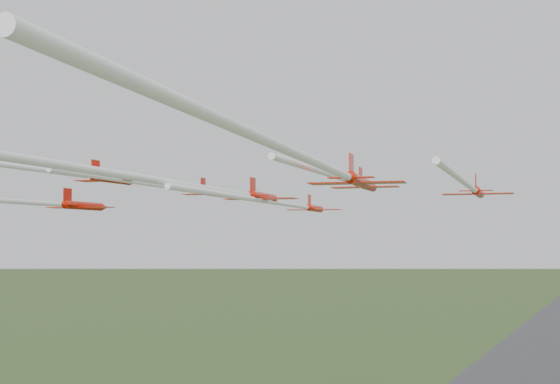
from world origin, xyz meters
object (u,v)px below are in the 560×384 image
at_px(jet_row2_left, 184,189).
at_px(jet_row3_right, 472,187).
at_px(jet_row4_right, 328,168).
at_px(jet_row3_left, 5,201).
at_px(jet_lead, 289,205).
at_px(jet_row2_right, 352,181).
at_px(jet_row3_mid, 205,188).
at_px(jet_row4_left, 23,167).

bearing_deg(jet_row2_left, jet_row3_right, -12.72).
height_order(jet_row3_right, jet_row4_right, jet_row4_right).
bearing_deg(jet_row3_left, jet_row4_right, -19.12).
xyz_separation_m(jet_lead, jet_row2_right, (12.10, -6.26, 2.54)).
bearing_deg(jet_row3_right, jet_row2_right, 148.56).
distance_m(jet_row2_left, jet_row3_left, 23.21).
relative_size(jet_row2_left, jet_row3_left, 0.72).
distance_m(jet_row2_right, jet_row3_mid, 24.98).
bearing_deg(jet_row4_right, jet_row3_right, 65.73).
distance_m(jet_lead, jet_row4_left, 42.99).
relative_size(jet_row2_right, jet_row3_mid, 0.67).
relative_size(jet_row3_right, jet_row4_right, 0.75).
xyz_separation_m(jet_row2_left, jet_row3_right, (38.68, -1.70, -1.09)).
relative_size(jet_lead, jet_row2_left, 1.37).
height_order(jet_row2_left, jet_row3_mid, jet_row2_left).
bearing_deg(jet_row3_mid, jet_row2_left, 119.83).
distance_m(jet_row3_right, jet_row4_right, 26.24).
bearing_deg(jet_lead, jet_row3_mid, -90.95).
bearing_deg(jet_row3_left, jet_lead, 47.33).
xyz_separation_m(jet_row2_left, jet_row4_left, (2.64, -30.25, 0.23)).
distance_m(jet_row2_left, jet_row3_right, 38.74).
bearing_deg(jet_row4_right, jet_row2_right, 96.80).
xyz_separation_m(jet_row2_right, jet_row4_right, (10.82, -33.07, -1.54)).
bearing_deg(jet_row3_right, jet_row3_mid, -152.13).
relative_size(jet_row2_right, jet_row3_right, 1.03).
relative_size(jet_row2_right, jet_row4_right, 0.78).
relative_size(jet_row2_left, jet_row3_right, 1.01).
xyz_separation_m(jet_row4_left, jet_row4_right, (30.17, 2.98, -1.09)).
bearing_deg(jet_row3_left, jet_row3_mid, -5.24).
xyz_separation_m(jet_row3_right, jet_row4_right, (-5.88, -25.57, 0.23)).
relative_size(jet_row3_left, jet_row4_left, 1.11).
bearing_deg(jet_lead, jet_row2_left, -140.35).
bearing_deg(jet_row4_left, jet_row3_left, 136.03).
height_order(jet_lead, jet_row4_right, jet_row4_right).
height_order(jet_row3_left, jet_row3_mid, jet_row3_mid).
bearing_deg(jet_row4_left, jet_row2_right, 54.01).
height_order(jet_row4_left, jet_row4_right, jet_row4_left).
height_order(jet_row2_right, jet_row3_left, jet_row2_right).
xyz_separation_m(jet_row2_left, jet_row2_right, (21.98, 5.80, 0.68)).
height_order(jet_lead, jet_row3_left, jet_lead).
bearing_deg(jet_row2_left, jet_lead, 40.47).
relative_size(jet_row3_mid, jet_row3_right, 1.54).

